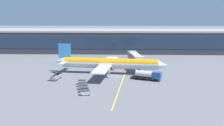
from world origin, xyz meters
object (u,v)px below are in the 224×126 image
at_px(main_airliner, 109,63).
at_px(fuel_tanker, 148,75).
at_px(baggage_cart_0, 85,93).
at_px(baggage_cart_4, 82,82).
at_px(belt_loader, 56,77).
at_px(baggage_cart_2, 83,87).
at_px(baggage_cart_1, 84,90).
at_px(baggage_cart_3, 82,84).

xyz_separation_m(main_airliner, fuel_tanker, (13.99, -10.41, -2.25)).
distance_m(main_airliner, baggage_cart_0, 30.15).
bearing_deg(baggage_cart_4, main_airliner, 63.45).
bearing_deg(belt_loader, baggage_cart_4, -32.94).
bearing_deg(baggage_cart_2, baggage_cart_0, -77.85).
bearing_deg(baggage_cart_1, baggage_cart_3, 102.15).
xyz_separation_m(main_airliner, belt_loader, (-18.49, -10.40, -3.01)).
height_order(fuel_tanker, baggage_cart_1, fuel_tanker).
bearing_deg(baggage_cart_1, baggage_cart_2, 102.15).
distance_m(baggage_cart_0, baggage_cart_4, 12.80).
relative_size(belt_loader, baggage_cart_1, 2.41).
distance_m(main_airliner, baggage_cart_4, 19.17).
height_order(baggage_cart_0, baggage_cart_2, same).
distance_m(baggage_cart_0, baggage_cart_2, 6.40).
bearing_deg(main_airliner, baggage_cart_3, -111.21).
bearing_deg(baggage_cart_1, baggage_cart_0, -77.85).
height_order(main_airliner, fuel_tanker, main_airliner).
height_order(baggage_cart_2, baggage_cart_3, same).
height_order(main_airliner, baggage_cart_4, main_airliner).
bearing_deg(belt_loader, baggage_cart_0, -56.19).
xyz_separation_m(fuel_tanker, belt_loader, (-32.48, 0.02, -0.76)).
height_order(main_airliner, baggage_cart_2, main_airliner).
xyz_separation_m(baggage_cart_0, baggage_cart_3, (-2.02, 9.38, 0.00)).
bearing_deg(belt_loader, fuel_tanker, -0.03).
xyz_separation_m(fuel_tanker, baggage_cart_0, (-19.74, -19.01, -0.96)).
bearing_deg(baggage_cart_4, baggage_cart_2, -77.85).
xyz_separation_m(baggage_cart_0, baggage_cart_4, (-2.69, 12.51, 0.00)).
xyz_separation_m(baggage_cart_1, baggage_cart_4, (-2.02, 9.38, 0.00)).
bearing_deg(belt_loader, baggage_cart_1, -52.79).
distance_m(baggage_cart_0, baggage_cart_3, 9.60).
xyz_separation_m(baggage_cart_2, baggage_cart_3, (-0.67, 3.13, 0.00)).
height_order(belt_loader, baggage_cart_1, belt_loader).
bearing_deg(baggage_cart_4, baggage_cart_3, -77.85).
relative_size(fuel_tanker, baggage_cart_1, 3.76).
bearing_deg(belt_loader, main_airliner, 29.35).
relative_size(baggage_cart_0, baggage_cart_2, 1.00).
bearing_deg(baggage_cart_1, fuel_tanker, 37.87).
height_order(belt_loader, baggage_cart_2, belt_loader).
bearing_deg(baggage_cart_2, baggage_cart_1, -77.85).
xyz_separation_m(main_airliner, baggage_cart_4, (-8.45, -16.91, -3.22)).
xyz_separation_m(baggage_cart_0, baggage_cart_2, (-1.35, 6.26, 0.00)).
height_order(belt_loader, baggage_cart_0, belt_loader).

